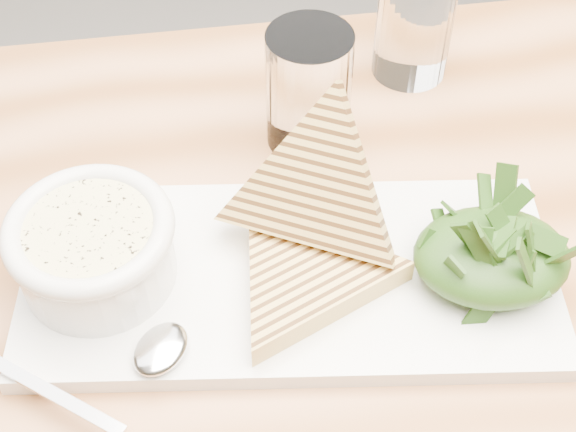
{
  "coord_description": "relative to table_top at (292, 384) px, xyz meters",
  "views": [
    {
      "loc": [
        -0.1,
        -0.41,
        1.21
      ],
      "look_at": [
        -0.09,
        -0.06,
        0.8
      ],
      "focal_mm": 50.0,
      "sensor_mm": 36.0,
      "label": 1
    }
  ],
  "objects": [
    {
      "name": "table_top",
      "position": [
        0.0,
        0.0,
        0.0
      ],
      "size": [
        1.2,
        0.86,
        0.04
      ],
      "primitive_type": "cube",
      "rotation": [
        0.0,
        0.0,
        0.1
      ],
      "color": "#B4774C",
      "rests_on": "ground"
    },
    {
      "name": "platter",
      "position": [
        0.0,
        0.07,
        0.03
      ],
      "size": [
        0.38,
        0.18,
        0.01
      ],
      "primitive_type": "cube",
      "rotation": [
        0.0,
        0.0,
        -0.03
      ],
      "color": "silver",
      "rests_on": "table_top"
    },
    {
      "name": "soup_bowl",
      "position": [
        -0.13,
        0.07,
        0.06
      ],
      "size": [
        0.11,
        0.11,
        0.04
      ],
      "primitive_type": "cylinder",
      "color": "silver",
      "rests_on": "platter"
    },
    {
      "name": "soup",
      "position": [
        -0.13,
        0.07,
        0.08
      ],
      "size": [
        0.09,
        0.09,
        0.01
      ],
      "primitive_type": "cylinder",
      "color": "beige",
      "rests_on": "soup_bowl"
    },
    {
      "name": "bowl_rim",
      "position": [
        -0.13,
        0.07,
        0.08
      ],
      "size": [
        0.11,
        0.11,
        0.01
      ],
      "primitive_type": "torus",
      "color": "silver",
      "rests_on": "soup_bowl"
    },
    {
      "name": "sandwich_flat",
      "position": [
        0.01,
        0.06,
        0.04
      ],
      "size": [
        0.2,
        0.2,
        0.02
      ],
      "primitive_type": null,
      "rotation": [
        0.0,
        0.0,
        0.52
      ],
      "color": "tan",
      "rests_on": "platter"
    },
    {
      "name": "sandwich_lean",
      "position": [
        0.02,
        0.1,
        0.08
      ],
      "size": [
        0.2,
        0.2,
        0.17
      ],
      "primitive_type": null,
      "rotation": [
        0.93,
        0.0,
        -0.4
      ],
      "color": "tan",
      "rests_on": "sandwich_flat"
    },
    {
      "name": "salad_base",
      "position": [
        0.14,
        0.06,
        0.06
      ],
      "size": [
        0.11,
        0.08,
        0.04
      ],
      "primitive_type": "ellipsoid",
      "color": "black",
      "rests_on": "platter"
    },
    {
      "name": "arugula_pile",
      "position": [
        0.14,
        0.06,
        0.06
      ],
      "size": [
        0.11,
        0.1,
        0.05
      ],
      "primitive_type": null,
      "color": "#2D4E19",
      "rests_on": "platter"
    },
    {
      "name": "spoon_bowl",
      "position": [
        -0.08,
        0.01,
        0.04
      ],
      "size": [
        0.05,
        0.05,
        0.01
      ],
      "primitive_type": "ellipsoid",
      "rotation": [
        0.0,
        0.0,
        -0.56
      ],
      "color": "silver",
      "rests_on": "platter"
    },
    {
      "name": "spoon_handle",
      "position": [
        -0.15,
        -0.02,
        0.04
      ],
      "size": [
        0.09,
        0.06,
        0.0
      ],
      "primitive_type": "cube",
      "rotation": [
        0.0,
        0.0,
        -0.56
      ],
      "color": "silver",
      "rests_on": "platter"
    },
    {
      "name": "glass_near",
      "position": [
        0.03,
        0.22,
        0.07
      ],
      "size": [
        0.07,
        0.07,
        0.1
      ],
      "primitive_type": "cylinder",
      "color": "white",
      "rests_on": "table_top"
    },
    {
      "name": "glass_far",
      "position": [
        0.12,
        0.3,
        0.07
      ],
      "size": [
        0.07,
        0.07,
        0.1
      ],
      "primitive_type": "cylinder",
      "color": "white",
      "rests_on": "table_top"
    }
  ]
}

